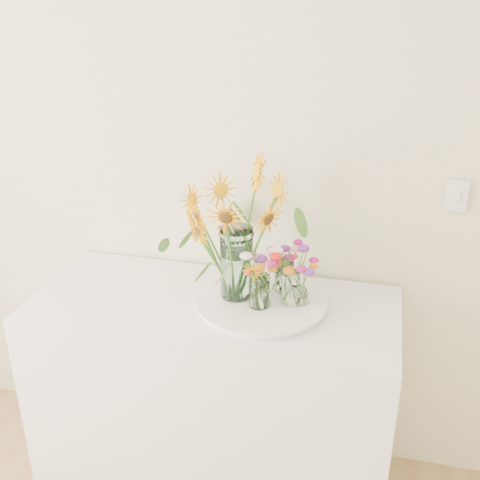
{
  "coord_description": "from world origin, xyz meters",
  "views": [
    {
      "loc": [
        0.49,
        0.05,
        2.08
      ],
      "look_at": [
        0.03,
        1.94,
        1.17
      ],
      "focal_mm": 45.0,
      "sensor_mm": 36.0,
      "label": 1
    }
  ],
  "objects": [
    {
      "name": "small_vase_c",
      "position": [
        0.18,
        2.05,
        0.99
      ],
      "size": [
        0.08,
        0.08,
        0.13
      ],
      "primitive_type": "cylinder",
      "rotation": [
        0.0,
        0.0,
        -0.11
      ],
      "color": "white",
      "rests_on": "tray"
    },
    {
      "name": "wildflower_posy_b",
      "position": [
        0.24,
        1.96,
        1.04
      ],
      "size": [
        0.22,
        0.22,
        0.23
      ],
      "primitive_type": null,
      "color": "#CD6D11",
      "rests_on": "tray"
    },
    {
      "name": "wildflower_posy_c",
      "position": [
        0.18,
        2.05,
        1.03
      ],
      "size": [
        0.19,
        0.19,
        0.22
      ],
      "primitive_type": null,
      "color": "#CD6D11",
      "rests_on": "tray"
    },
    {
      "name": "counter",
      "position": [
        -0.07,
        1.93,
        0.45
      ],
      "size": [
        1.4,
        0.6,
        0.9
      ],
      "primitive_type": "cube",
      "color": "white",
      "rests_on": "ground_plane"
    },
    {
      "name": "mason_jar",
      "position": [
        0.01,
        1.96,
        1.07
      ],
      "size": [
        0.15,
        0.15,
        0.28
      ],
      "primitive_type": "cylinder",
      "rotation": [
        0.0,
        0.0,
        0.35
      ],
      "color": "silver",
      "rests_on": "tray"
    },
    {
      "name": "small_vase_a",
      "position": [
        0.11,
        1.91,
        0.99
      ],
      "size": [
        0.08,
        0.08,
        0.13
      ],
      "primitive_type": "cylinder",
      "rotation": [
        0.0,
        0.0,
        -0.0
      ],
      "color": "white",
      "rests_on": "tray"
    },
    {
      "name": "wildflower_posy_a",
      "position": [
        0.11,
        1.91,
        1.03
      ],
      "size": [
        0.19,
        0.19,
        0.22
      ],
      "primitive_type": null,
      "color": "#CD6D11",
      "rests_on": "tray"
    },
    {
      "name": "tray",
      "position": [
        0.11,
        1.97,
        0.91
      ],
      "size": [
        0.48,
        0.48,
        0.02
      ],
      "primitive_type": "cylinder",
      "color": "white",
      "rests_on": "counter"
    },
    {
      "name": "small_vase_b",
      "position": [
        0.24,
        1.96,
        0.99
      ],
      "size": [
        0.11,
        0.11,
        0.14
      ],
      "primitive_type": null,
      "rotation": [
        0.0,
        0.0,
        -0.2
      ],
      "color": "white",
      "rests_on": "tray"
    },
    {
      "name": "sunflower_bouquet",
      "position": [
        0.01,
        1.96,
        1.2
      ],
      "size": [
        0.87,
        0.87,
        0.55
      ],
      "primitive_type": null,
      "rotation": [
        0.0,
        0.0,
        0.35
      ],
      "color": "#F29905",
      "rests_on": "tray"
    }
  ]
}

